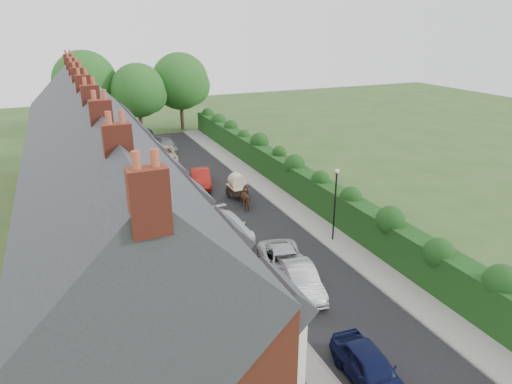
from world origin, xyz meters
The scene contains 24 objects.
ground centered at (0.00, 0.00, 0.00)m, with size 140.00×140.00×0.00m, color #2D4C1E.
road centered at (-0.50, 11.00, 0.01)m, with size 6.00×58.00×0.02m, color black.
pavement_hedge_side centered at (3.60, 11.00, 0.06)m, with size 2.20×58.00×0.12m, color #9B9893.
pavement_house_side centered at (-4.35, 11.00, 0.06)m, with size 1.70×58.00×0.12m, color #9B9893.
kerb_hedge_side centered at (2.55, 11.00, 0.07)m, with size 0.18×58.00×0.13m, color gray.
kerb_house_side centered at (-3.55, 11.00, 0.07)m, with size 0.18×58.00×0.13m, color gray.
hedge centered at (5.40, 11.00, 1.60)m, with size 2.10×58.00×2.85m.
terrace_row centered at (-10.87, 9.98, 4.47)m, with size 9.05×40.50×11.50m.
garden_wall_row centered at (-5.35, 10.00, 0.46)m, with size 0.35×40.35×1.10m.
lamppost centered at (3.40, 4.00, 3.30)m, with size 0.32×0.32×5.16m.
tree_far_left centered at (-2.65, 40.08, 5.71)m, with size 7.14×6.80×9.29m.
tree_far_right centered at (3.39, 42.08, 6.31)m, with size 7.98×7.60×10.31m.
tree_far_back centered at (-8.59, 43.08, 6.62)m, with size 8.40×8.00×10.82m.
car_navy centered at (-2.31, -7.77, 0.75)m, with size 1.76×4.38×1.49m, color #0B1134.
car_silver_a centered at (-1.60, -0.60, 0.75)m, with size 1.58×4.53×1.49m, color #9F9FA4.
car_silver_b centered at (-1.60, 1.40, 0.75)m, with size 2.48×5.38×1.49m, color #B2B5BA.
car_white centered at (-2.83, 7.56, 0.74)m, with size 2.06×5.07×1.47m, color silver.
car_green centered at (-3.00, 15.39, 0.69)m, with size 1.63×4.05×1.38m, color black.
car_red centered at (-1.64, 18.20, 0.78)m, with size 1.66×4.76×1.57m, color maroon.
car_beige centered at (-3.00, 27.29, 0.80)m, with size 2.64×5.73×1.59m, color beige.
car_grey centered at (-1.64, 31.65, 0.66)m, with size 1.84×4.54×1.32m, color slate.
car_black centered at (-3.00, 36.79, 0.80)m, with size 1.89×4.69×1.60m, color black.
horse centered at (0.29, 11.79, 0.85)m, with size 0.91×2.01×1.70m, color #51311D.
horse_cart centered at (0.29, 13.95, 1.25)m, with size 1.37×3.04×2.19m.
Camera 1 is at (-12.58, -19.66, 14.09)m, focal length 32.00 mm.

